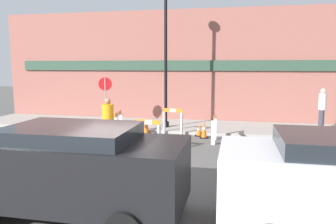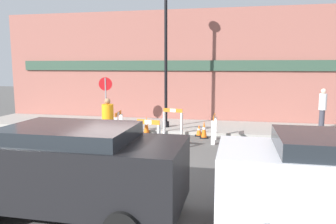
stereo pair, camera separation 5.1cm
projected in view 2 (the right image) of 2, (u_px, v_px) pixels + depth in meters
name	position (u px, v px, depth m)	size (l,w,h in m)	color
ground_plane	(119.00, 166.00, 9.24)	(60.00, 60.00, 0.00)	#565451
sidewalk_slab	(165.00, 125.00, 15.08)	(18.00, 3.08, 0.13)	#9E9B93
storefront_facade	(172.00, 66.00, 16.26)	(18.00, 0.22, 5.50)	#93564C
streetlamp_post	(166.00, 35.00, 13.82)	(0.44, 0.44, 6.23)	black
stop_sign	(106.00, 93.00, 14.76)	(0.59, 0.15, 2.15)	gray
barricade_0	(214.00, 127.00, 12.03)	(0.13, 0.91, 1.02)	white
barricade_1	(173.00, 121.00, 13.23)	(0.83, 0.28, 1.09)	white
barricade_2	(118.00, 124.00, 12.63)	(0.24, 0.95, 1.04)	white
barricade_3	(148.00, 135.00, 10.66)	(0.83, 0.31, 1.07)	white
traffic_cone_0	(146.00, 125.00, 13.54)	(0.30, 0.30, 0.74)	black
traffic_cone_1	(199.00, 131.00, 13.11)	(0.30, 0.30, 0.47)	black
traffic_cone_2	(204.00, 130.00, 12.72)	(0.30, 0.30, 0.68)	black
traffic_cone_3	(131.00, 139.00, 11.16)	(0.30, 0.30, 0.69)	black
person_worker	(108.00, 123.00, 10.75)	(0.53, 0.53, 1.76)	#33333D
person_pedestrian	(322.00, 107.00, 13.72)	(0.41, 0.41, 1.73)	#33333D
parked_car_1	(71.00, 165.00, 6.11)	(4.21, 1.96, 1.72)	black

